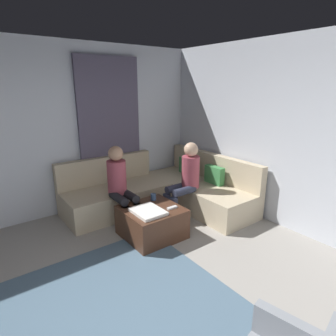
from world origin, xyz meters
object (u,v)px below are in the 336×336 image
(sectional_couch, at_px, (164,191))
(person_on_couch_back, at_px, (186,177))
(coffee_mug, at_px, (153,197))
(person_on_couch_side, at_px, (120,183))
(ottoman, at_px, (152,222))
(game_remote, at_px, (172,208))

(sectional_couch, distance_m, person_on_couch_back, 0.64)
(coffee_mug, distance_m, person_on_couch_side, 0.53)
(ottoman, relative_size, person_on_couch_side, 0.63)
(person_on_couch_back, height_order, person_on_couch_side, same)
(sectional_couch, height_order, person_on_couch_back, person_on_couch_back)
(sectional_couch, bearing_deg, ottoman, -45.69)
(ottoman, distance_m, person_on_couch_back, 0.92)
(coffee_mug, xyz_separation_m, person_on_couch_side, (-0.34, -0.36, 0.19))
(ottoman, height_order, coffee_mug, coffee_mug)
(sectional_couch, xyz_separation_m, person_on_couch_side, (0.15, -0.90, 0.38))
(coffee_mug, distance_m, game_remote, 0.40)
(sectional_couch, distance_m, game_remote, 1.03)
(ottoman, bearing_deg, sectional_couch, 134.31)
(coffee_mug, height_order, person_on_couch_back, person_on_couch_back)
(ottoman, relative_size, game_remote, 5.07)
(ottoman, bearing_deg, person_on_couch_side, -162.50)
(coffee_mug, bearing_deg, person_on_couch_side, -133.52)
(person_on_couch_side, bearing_deg, game_remote, 118.21)
(person_on_couch_back, distance_m, person_on_couch_side, 1.02)
(coffee_mug, xyz_separation_m, game_remote, (0.40, 0.04, -0.04))
(ottoman, distance_m, person_on_couch_side, 0.74)
(ottoman, bearing_deg, coffee_mug, 140.71)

